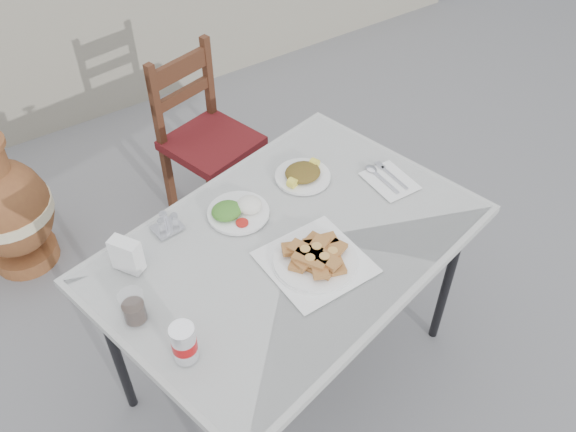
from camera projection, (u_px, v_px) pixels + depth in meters
ground at (321, 373)px, 2.64m from camera, size 80.00×80.00×0.00m
cafe_table at (290, 251)px, 2.14m from camera, size 1.48×1.16×0.80m
pide_plate at (315, 256)px, 2.01m from camera, size 0.32×0.32×0.07m
salad_rice_plate at (238, 210)px, 2.18m from camera, size 0.23×0.23×0.06m
salad_chopped_plate at (303, 174)px, 2.33m from camera, size 0.22×0.22×0.05m
soda_can at (184, 343)px, 1.72m from camera, size 0.07×0.07×0.13m
cola_glass at (134, 308)px, 1.83m from camera, size 0.08×0.08×0.11m
napkin_holder at (127, 255)px, 1.97m from camera, size 0.10×0.11×0.12m
condiment_caddy at (167, 225)px, 2.13m from camera, size 0.11×0.09×0.07m
cutlery_napkin at (387, 178)px, 2.34m from camera, size 0.16×0.22×0.01m
chair at (206, 137)px, 3.08m from camera, size 0.49×0.49×0.91m
terracotta_urn at (7, 209)px, 2.88m from camera, size 0.42×0.42×0.74m
back_wall at (82, 21)px, 3.71m from camera, size 6.00×0.25×1.20m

